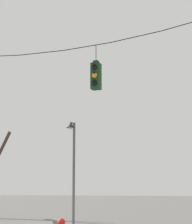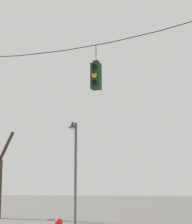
{
  "view_description": "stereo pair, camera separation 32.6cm",
  "coord_description": "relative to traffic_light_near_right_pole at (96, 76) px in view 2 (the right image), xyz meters",
  "views": [
    {
      "loc": [
        7.3,
        -15.09,
        1.52
      ],
      "look_at": [
        2.27,
        -0.03,
        4.36
      ],
      "focal_mm": 70.0,
      "sensor_mm": 36.0,
      "label": 1
    },
    {
      "loc": [
        7.61,
        -14.99,
        1.52
      ],
      "look_at": [
        2.27,
        -0.03,
        4.36
      ],
      "focal_mm": 70.0,
      "sensor_mm": 36.0,
      "label": 2
    }
  ],
  "objects": [
    {
      "name": "street_lamp",
      "position": [
        -2.11,
        3.02,
        -2.65
      ],
      "size": [
        0.39,
        0.68,
        4.52
      ],
      "color": "#515156",
      "rests_on": "ground_plane"
    },
    {
      "name": "traffic_light_near_right_pole",
      "position": [
        0.0,
        0.0,
        0.0
      ],
      "size": [
        0.34,
        0.58,
        1.72
      ],
      "color": "#143819"
    },
    {
      "name": "span_wire",
      "position": [
        -2.27,
        -0.0,
        1.36
      ],
      "size": [
        13.4,
        0.03,
        0.71
      ],
      "color": "black"
    }
  ]
}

